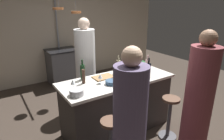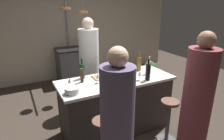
% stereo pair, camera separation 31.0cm
% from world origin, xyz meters
% --- Properties ---
extents(ground_plane, '(9.00, 9.00, 0.00)m').
position_xyz_m(ground_plane, '(0.00, 0.00, 0.00)').
color(ground_plane, '#382D26').
extents(back_wall, '(6.40, 0.16, 2.60)m').
position_xyz_m(back_wall, '(0.00, 2.85, 1.30)').
color(back_wall, '#BCAD99').
rests_on(back_wall, ground_plane).
extents(kitchen_island, '(1.80, 0.72, 0.90)m').
position_xyz_m(kitchen_island, '(0.00, 0.00, 0.45)').
color(kitchen_island, '#332D2B').
rests_on(kitchen_island, ground_plane).
extents(stove_range, '(0.80, 0.64, 0.89)m').
position_xyz_m(stove_range, '(0.00, 2.45, 0.45)').
color(stove_range, '#47474C').
rests_on(stove_range, ground_plane).
extents(chef, '(0.37, 0.37, 1.77)m').
position_xyz_m(chef, '(-0.09, 0.92, 0.82)').
color(chef, white).
rests_on(chef, ground_plane).
extents(guest_left, '(0.35, 0.35, 1.65)m').
position_xyz_m(guest_left, '(-0.51, -0.96, 0.76)').
color(guest_left, '#594C6B').
rests_on(guest_left, ground_plane).
extents(bar_stool_right, '(0.28, 0.28, 0.68)m').
position_xyz_m(bar_stool_right, '(0.54, -0.62, 0.38)').
color(bar_stool_right, '#4C4C51').
rests_on(bar_stool_right, ground_plane).
extents(guest_right, '(0.36, 0.36, 1.72)m').
position_xyz_m(guest_right, '(0.60, -1.01, 0.80)').
color(guest_right, brown).
rests_on(guest_right, ground_plane).
extents(overhead_pot_rack, '(0.56, 1.30, 2.17)m').
position_xyz_m(overhead_pot_rack, '(-0.05, 2.14, 1.58)').
color(overhead_pot_rack, gray).
rests_on(overhead_pot_rack, ground_plane).
extents(potted_plant, '(0.36, 0.36, 0.52)m').
position_xyz_m(potted_plant, '(1.88, 1.54, 0.30)').
color(potted_plant, brown).
rests_on(potted_plant, ground_plane).
extents(cutting_board, '(0.32, 0.22, 0.02)m').
position_xyz_m(cutting_board, '(-0.15, 0.16, 0.91)').
color(cutting_board, '#997047').
rests_on(cutting_board, kitchen_island).
extents(pepper_mill, '(0.05, 0.05, 0.21)m').
position_xyz_m(pepper_mill, '(-0.51, 0.12, 1.01)').
color(pepper_mill, '#382319').
rests_on(pepper_mill, kitchen_island).
extents(wine_bottle_white, '(0.07, 0.07, 0.29)m').
position_xyz_m(wine_bottle_white, '(0.19, 0.24, 1.01)').
color(wine_bottle_white, gray).
rests_on(wine_bottle_white, kitchen_island).
extents(wine_bottle_dark, '(0.07, 0.07, 0.33)m').
position_xyz_m(wine_bottle_dark, '(0.40, -0.26, 1.03)').
color(wine_bottle_dark, black).
rests_on(wine_bottle_dark, kitchen_island).
extents(wine_bottle_red, '(0.07, 0.07, 0.32)m').
position_xyz_m(wine_bottle_red, '(-0.46, 0.27, 1.02)').
color(wine_bottle_red, '#143319').
rests_on(wine_bottle_red, kitchen_island).
extents(wine_bottle_amber, '(0.07, 0.07, 0.32)m').
position_xyz_m(wine_bottle_amber, '(0.54, 0.17, 1.02)').
color(wine_bottle_amber, brown).
rests_on(wine_bottle_amber, kitchen_island).
extents(wine_bottle_rose, '(0.07, 0.07, 0.30)m').
position_xyz_m(wine_bottle_rose, '(0.59, -0.03, 1.01)').
color(wine_bottle_rose, '#B78C8E').
rests_on(wine_bottle_rose, kitchen_island).
extents(wine_glass_near_right_guest, '(0.07, 0.07, 0.15)m').
position_xyz_m(wine_glass_near_right_guest, '(-0.72, -0.00, 1.01)').
color(wine_glass_near_right_guest, silver).
rests_on(wine_glass_near_right_guest, kitchen_island).
extents(wine_glass_by_chef, '(0.07, 0.07, 0.15)m').
position_xyz_m(wine_glass_by_chef, '(0.29, -0.21, 1.01)').
color(wine_glass_by_chef, silver).
rests_on(wine_glass_by_chef, kitchen_island).
extents(wine_glass_near_left_guest, '(0.07, 0.07, 0.15)m').
position_xyz_m(wine_glass_near_left_guest, '(-0.31, -0.02, 1.01)').
color(wine_glass_near_left_guest, silver).
rests_on(wine_glass_near_left_guest, kitchen_island).
extents(mixing_bowl_steel, '(0.19, 0.19, 0.08)m').
position_xyz_m(mixing_bowl_steel, '(-0.75, -0.18, 0.94)').
color(mixing_bowl_steel, '#B7B7BC').
rests_on(mixing_bowl_steel, kitchen_island).
extents(mixing_bowl_blue, '(0.17, 0.17, 0.06)m').
position_xyz_m(mixing_bowl_blue, '(-0.19, -0.13, 0.93)').
color(mixing_bowl_blue, '#334C6B').
rests_on(mixing_bowl_blue, kitchen_island).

